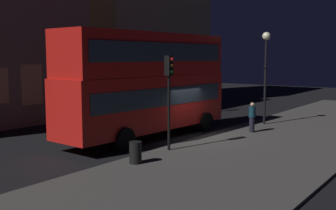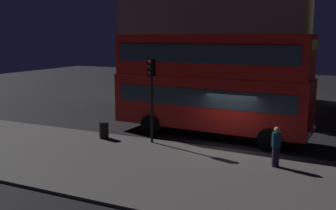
{
  "view_description": "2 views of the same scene",
  "coord_description": "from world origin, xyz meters",
  "px_view_note": "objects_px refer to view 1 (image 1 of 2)",
  "views": [
    {
      "loc": [
        -17.65,
        -11.36,
        4.16
      ],
      "look_at": [
        -2.3,
        -0.08,
        1.92
      ],
      "focal_mm": 43.84,
      "sensor_mm": 36.0,
      "label": 1
    },
    {
      "loc": [
        4.95,
        -17.22,
        5.2
      ],
      "look_at": [
        -3.56,
        0.99,
        1.65
      ],
      "focal_mm": 41.26,
      "sensor_mm": 36.0,
      "label": 2
    }
  ],
  "objects_px": {
    "traffic_light_far_side": "(197,78)",
    "litter_bin": "(135,153)",
    "traffic_light_near_kerb": "(169,83)",
    "pedestrian": "(252,117)",
    "street_lamp": "(266,58)",
    "double_decker_bus": "(147,80)"
  },
  "relations": [
    {
      "from": "traffic_light_far_side",
      "to": "litter_bin",
      "type": "xyz_separation_m",
      "value": [
        -13.59,
        -5.81,
        -2.12
      ]
    },
    {
      "from": "traffic_light_near_kerb",
      "to": "traffic_light_far_side",
      "type": "relative_size",
      "value": 1.11
    },
    {
      "from": "traffic_light_far_side",
      "to": "street_lamp",
      "type": "distance_m",
      "value": 6.55
    },
    {
      "from": "pedestrian",
      "to": "litter_bin",
      "type": "height_order",
      "value": "pedestrian"
    },
    {
      "from": "traffic_light_near_kerb",
      "to": "litter_bin",
      "type": "distance_m",
      "value": 3.62
    },
    {
      "from": "double_decker_bus",
      "to": "traffic_light_far_side",
      "type": "bearing_deg",
      "value": 19.72
    },
    {
      "from": "street_lamp",
      "to": "traffic_light_far_side",
      "type": "bearing_deg",
      "value": 71.43
    },
    {
      "from": "traffic_light_far_side",
      "to": "street_lamp",
      "type": "relative_size",
      "value": 0.67
    },
    {
      "from": "double_decker_bus",
      "to": "traffic_light_near_kerb",
      "type": "xyz_separation_m",
      "value": [
        -1.93,
        -2.81,
        0.06
      ]
    },
    {
      "from": "pedestrian",
      "to": "traffic_light_near_kerb",
      "type": "bearing_deg",
      "value": 1.74
    },
    {
      "from": "traffic_light_near_kerb",
      "to": "pedestrian",
      "type": "relative_size",
      "value": 2.54
    },
    {
      "from": "pedestrian",
      "to": "double_decker_bus",
      "type": "bearing_deg",
      "value": -31.26
    },
    {
      "from": "traffic_light_far_side",
      "to": "litter_bin",
      "type": "height_order",
      "value": "traffic_light_far_side"
    },
    {
      "from": "traffic_light_near_kerb",
      "to": "traffic_light_far_side",
      "type": "distance_m",
      "value": 12.32
    },
    {
      "from": "double_decker_bus",
      "to": "traffic_light_far_side",
      "type": "xyz_separation_m",
      "value": [
        9.08,
        2.71,
        -0.34
      ]
    },
    {
      "from": "traffic_light_near_kerb",
      "to": "street_lamp",
      "type": "relative_size",
      "value": 0.75
    },
    {
      "from": "double_decker_bus",
      "to": "litter_bin",
      "type": "bearing_deg",
      "value": -142.35
    },
    {
      "from": "street_lamp",
      "to": "pedestrian",
      "type": "height_order",
      "value": "street_lamp"
    },
    {
      "from": "traffic_light_far_side",
      "to": "litter_bin",
      "type": "distance_m",
      "value": 14.94
    },
    {
      "from": "double_decker_bus",
      "to": "traffic_light_near_kerb",
      "type": "height_order",
      "value": "double_decker_bus"
    },
    {
      "from": "traffic_light_near_kerb",
      "to": "pedestrian",
      "type": "xyz_separation_m",
      "value": [
        6.09,
        -1.08,
        -2.11
      ]
    },
    {
      "from": "traffic_light_far_side",
      "to": "traffic_light_near_kerb",
      "type": "bearing_deg",
      "value": 28.49
    }
  ]
}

